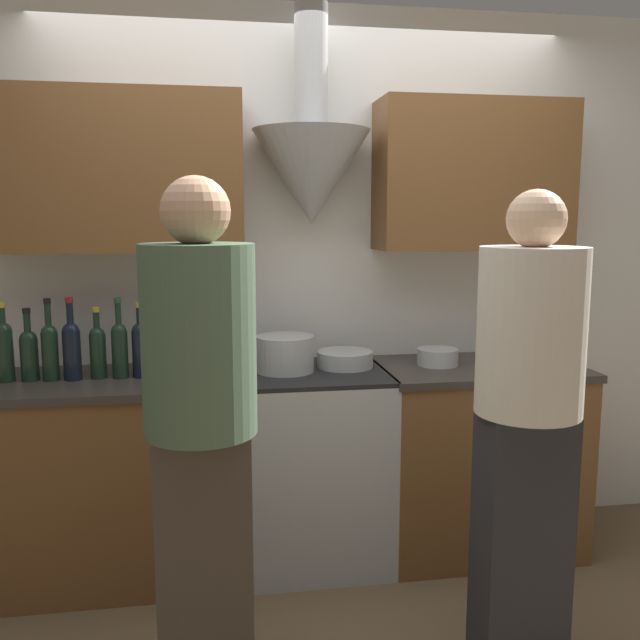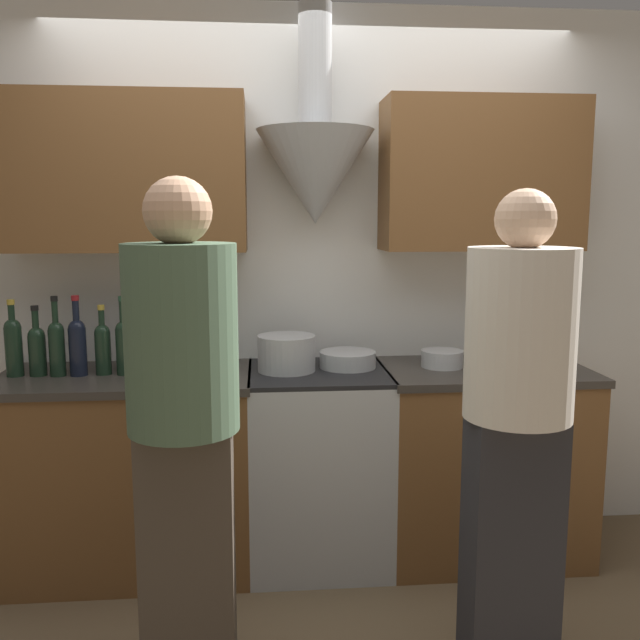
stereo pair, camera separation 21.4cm
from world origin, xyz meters
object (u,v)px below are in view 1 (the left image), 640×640
(wine_bottle_6, at_px, (141,346))
(orange_fruit, at_px, (507,360))
(stock_pot, at_px, (285,354))
(person_foreground_left, at_px, (201,422))
(wine_bottle_7, at_px, (165,347))
(wine_bottle_0, at_px, (4,348))
(stove_range, at_px, (317,464))
(person_foreground_right, at_px, (527,414))
(wine_bottle_5, at_px, (120,347))
(wine_bottle_4, at_px, (98,349))
(wine_bottle_3, at_px, (72,347))
(saucepan, at_px, (438,357))
(mixing_bowl, at_px, (345,359))
(wine_bottle_2, at_px, (50,349))
(wine_bottle_1, at_px, (29,352))

(wine_bottle_6, height_order, orange_fruit, wine_bottle_6)
(stock_pot, xyz_separation_m, orange_fruit, (1.02, -0.11, -0.04))
(person_foreground_left, bearing_deg, wine_bottle_7, 100.71)
(wine_bottle_0, relative_size, orange_fruit, 4.29)
(wine_bottle_0, xyz_separation_m, stock_pot, (1.20, -0.00, -0.06))
(stove_range, relative_size, person_foreground_right, 0.54)
(wine_bottle_0, bearing_deg, wine_bottle_5, -1.37)
(wine_bottle_4, relative_size, wine_bottle_5, 0.89)
(wine_bottle_6, relative_size, orange_fruit, 4.16)
(wine_bottle_3, xyz_separation_m, orange_fruit, (1.95, -0.10, -0.10))
(wine_bottle_4, bearing_deg, saucepan, 0.61)
(wine_bottle_3, xyz_separation_m, wine_bottle_6, (0.29, 0.01, -0.01))
(person_foreground_left, bearing_deg, wine_bottle_3, 122.56)
(wine_bottle_0, bearing_deg, person_foreground_left, -46.67)
(wine_bottle_5, distance_m, person_foreground_left, 0.95)
(wine_bottle_0, height_order, wine_bottle_5, wine_bottle_5)
(stove_range, distance_m, orange_fruit, 1.01)
(wine_bottle_5, height_order, person_foreground_left, person_foreground_left)
(mixing_bowl, height_order, saucepan, saucepan)
(wine_bottle_5, xyz_separation_m, person_foreground_right, (1.47, -0.88, -0.11))
(wine_bottle_2, bearing_deg, orange_fruit, -2.85)
(wine_bottle_3, relative_size, wine_bottle_4, 1.14)
(wine_bottle_6, bearing_deg, stove_range, -0.09)
(stove_range, bearing_deg, wine_bottle_1, 179.54)
(wine_bottle_3, height_order, wine_bottle_5, wine_bottle_3)
(stock_pot, bearing_deg, wine_bottle_3, -179.26)
(wine_bottle_7, relative_size, mixing_bowl, 1.24)
(wine_bottle_3, relative_size, stock_pot, 1.36)
(wine_bottle_0, bearing_deg, wine_bottle_1, 0.84)
(wine_bottle_4, height_order, wine_bottle_6, wine_bottle_6)
(stock_pot, bearing_deg, person_foreground_left, -112.53)
(stove_range, xyz_separation_m, orange_fruit, (0.88, -0.10, 0.49))
(wine_bottle_1, distance_m, wine_bottle_4, 0.28)
(wine_bottle_3, height_order, saucepan, wine_bottle_3)
(wine_bottle_2, distance_m, wine_bottle_3, 0.09)
(wine_bottle_0, distance_m, wine_bottle_5, 0.48)
(wine_bottle_4, xyz_separation_m, wine_bottle_5, (0.09, -0.01, 0.01))
(wine_bottle_6, height_order, person_foreground_left, person_foreground_left)
(wine_bottle_6, bearing_deg, orange_fruit, -3.64)
(saucepan, bearing_deg, wine_bottle_6, -178.96)
(wine_bottle_0, bearing_deg, wine_bottle_3, -2.63)
(mixing_bowl, height_order, person_foreground_right, person_foreground_right)
(wine_bottle_0, distance_m, person_foreground_left, 1.22)
(wine_bottle_7, height_order, mixing_bowl, wine_bottle_7)
(wine_bottle_0, xyz_separation_m, saucepan, (1.93, 0.02, -0.10))
(stove_range, distance_m, mixing_bowl, 0.51)
(wine_bottle_1, bearing_deg, wine_bottle_6, -1.08)
(wine_bottle_3, bearing_deg, orange_fruit, -2.95)
(wine_bottle_4, relative_size, stock_pot, 1.19)
(stove_range, height_order, wine_bottle_5, wine_bottle_5)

